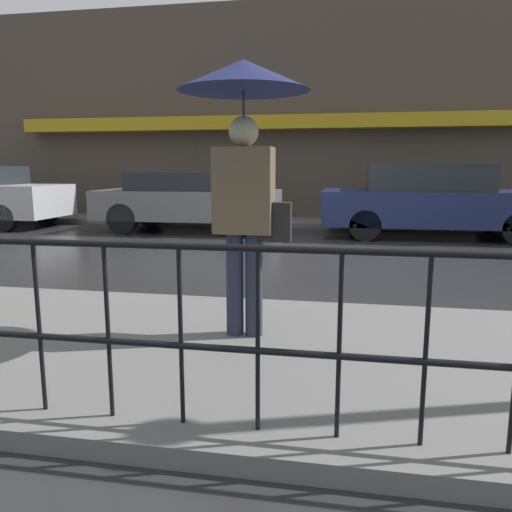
# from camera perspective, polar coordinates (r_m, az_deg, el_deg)

# --- Properties ---
(ground_plane) EXTENTS (80.00, 80.00, 0.00)m
(ground_plane) POSITION_cam_1_polar(r_m,az_deg,el_deg) (8.54, 6.13, 0.30)
(ground_plane) COLOR #262628
(sidewalk_near) EXTENTS (28.00, 2.79, 0.12)m
(sidewalk_near) POSITION_cam_1_polar(r_m,az_deg,el_deg) (3.79, 0.30, -11.34)
(sidewalk_near) COLOR #60605E
(sidewalk_near) RESTS_ON ground_plane
(sidewalk_far) EXTENTS (28.00, 1.60, 0.12)m
(sidewalk_far) POSITION_cam_1_polar(r_m,az_deg,el_deg) (12.82, 7.62, 3.79)
(sidewalk_far) COLOR #60605E
(sidewalk_far) RESTS_ON ground_plane
(lane_marking) EXTENTS (25.20, 0.12, 0.01)m
(lane_marking) POSITION_cam_1_polar(r_m,az_deg,el_deg) (8.54, 6.13, 0.32)
(lane_marking) COLOR gold
(lane_marking) RESTS_ON ground_plane
(building_storefront) EXTENTS (28.00, 0.85, 5.71)m
(building_storefront) POSITION_cam_1_polar(r_m,az_deg,el_deg) (13.74, 8.10, 15.82)
(building_storefront) COLOR #4C4238
(building_storefront) RESTS_ON ground_plane
(railing_foreground) EXTENTS (12.00, 0.04, 0.96)m
(railing_foreground) POSITION_cam_1_polar(r_m,az_deg,el_deg) (2.51, -4.32, -6.49)
(railing_foreground) COLOR black
(railing_foreground) RESTS_ON sidewalk_near
(pedestrian) EXTENTS (0.99, 0.99, 2.10)m
(pedestrian) POSITION_cam_1_polar(r_m,az_deg,el_deg) (3.85, -1.33, 14.53)
(pedestrian) COLOR #23283D
(pedestrian) RESTS_ON sidewalk_near
(car_grey) EXTENTS (4.08, 1.75, 1.35)m
(car_grey) POSITION_cam_1_polar(r_m,az_deg,el_deg) (11.55, -7.90, 6.35)
(car_grey) COLOR slate
(car_grey) RESTS_ON ground_plane
(car_navy) EXTENTS (4.56, 1.95, 1.52)m
(car_navy) POSITION_cam_1_polar(r_m,az_deg,el_deg) (11.10, 19.42, 6.04)
(car_navy) COLOR #19234C
(car_navy) RESTS_ON ground_plane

